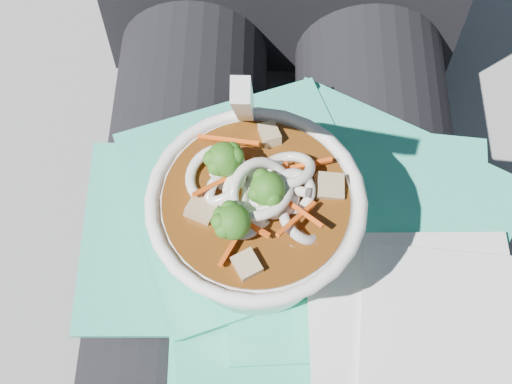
{
  "coord_description": "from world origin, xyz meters",
  "views": [
    {
      "loc": [
        -0.02,
        -0.22,
        1.11
      ],
      "look_at": [
        -0.02,
        -0.02,
        0.73
      ],
      "focal_mm": 50.0,
      "sensor_mm": 36.0,
      "label": 1
    }
  ],
  "objects_px": {
    "lap": "(280,268)",
    "person_body": "(281,162)",
    "udon_bowl": "(255,218)",
    "stone_ledge": "(274,250)",
    "plastic_bag": "(303,242)"
  },
  "relations": [
    {
      "from": "lap",
      "to": "person_body",
      "type": "xyz_separation_m",
      "value": [
        0.0,
        0.09,
        0.02
      ]
    },
    {
      "from": "lap",
      "to": "person_body",
      "type": "height_order",
      "value": "person_body"
    },
    {
      "from": "lap",
      "to": "udon_bowl",
      "type": "height_order",
      "value": "udon_bowl"
    },
    {
      "from": "lap",
      "to": "plastic_bag",
      "type": "height_order",
      "value": "plastic_bag"
    },
    {
      "from": "plastic_bag",
      "to": "person_body",
      "type": "bearing_deg",
      "value": 97.99
    },
    {
      "from": "lap",
      "to": "plastic_bag",
      "type": "bearing_deg",
      "value": -39.07
    },
    {
      "from": "stone_ledge",
      "to": "plastic_bag",
      "type": "relative_size",
      "value": 2.84
    },
    {
      "from": "stone_ledge",
      "to": "plastic_bag",
      "type": "distance_m",
      "value": 0.42
    },
    {
      "from": "stone_ledge",
      "to": "person_body",
      "type": "bearing_deg",
      "value": -90.0
    },
    {
      "from": "stone_ledge",
      "to": "plastic_bag",
      "type": "xyz_separation_m",
      "value": [
        0.01,
        -0.16,
        0.39
      ]
    },
    {
      "from": "lap",
      "to": "person_body",
      "type": "distance_m",
      "value": 0.09
    },
    {
      "from": "person_body",
      "to": "plastic_bag",
      "type": "bearing_deg",
      "value": -82.01
    },
    {
      "from": "udon_bowl",
      "to": "person_body",
      "type": "bearing_deg",
      "value": 79.96
    },
    {
      "from": "person_body",
      "to": "udon_bowl",
      "type": "bearing_deg",
      "value": -100.04
    },
    {
      "from": "stone_ledge",
      "to": "udon_bowl",
      "type": "bearing_deg",
      "value": -96.68
    }
  ]
}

